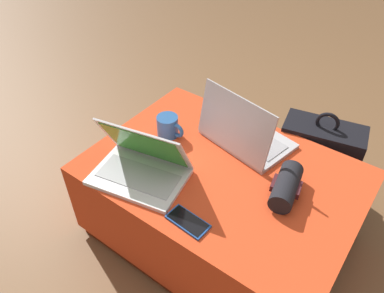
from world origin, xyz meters
TOP-DOWN VIEW (x-y plane):
  - ground_plane at (0.00, 0.00)m, footprint 14.00×14.00m
  - ottoman at (0.00, 0.00)m, footprint 1.01×0.72m
  - laptop_near at (-0.23, -0.20)m, footprint 0.38×0.30m
  - laptop_far at (-0.02, 0.18)m, footprint 0.39×0.30m
  - cell_phone at (0.04, -0.28)m, footprint 0.15×0.08m
  - backpack at (0.22, 0.47)m, footprint 0.37×0.27m
  - wrist_brace at (0.24, 0.02)m, footprint 0.12×0.21m
  - coffee_mug at (-0.30, 0.04)m, footprint 0.13×0.09m

SIDE VIEW (x-z plane):
  - ground_plane at x=0.00m, z-range 0.00..0.00m
  - backpack at x=0.22m, z-range -0.04..0.45m
  - ottoman at x=0.00m, z-range 0.00..0.40m
  - cell_phone at x=0.04m, z-range 0.40..0.41m
  - wrist_brace at x=0.24m, z-range 0.40..0.48m
  - coffee_mug at x=-0.30m, z-range 0.40..0.49m
  - laptop_near at x=-0.23m, z-range 0.33..0.55m
  - laptop_far at x=-0.02m, z-range 0.33..0.57m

